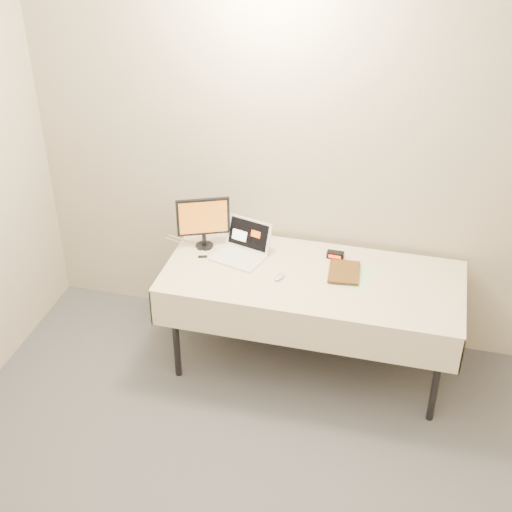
% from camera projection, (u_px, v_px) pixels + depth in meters
% --- Properties ---
extents(back_wall, '(4.00, 0.10, 2.70)m').
position_uv_depth(back_wall, '(330.00, 156.00, 4.47)').
color(back_wall, '#C2B69C').
rests_on(back_wall, ground).
extents(table, '(1.86, 0.81, 0.74)m').
position_uv_depth(table, '(312.00, 284.00, 4.46)').
color(table, black).
rests_on(table, ground).
extents(laptop, '(0.38, 0.36, 0.21)m').
position_uv_depth(laptop, '(242.00, 248.00, 4.60)').
color(laptop, white).
rests_on(laptop, table).
extents(monitor, '(0.32, 0.16, 0.35)m').
position_uv_depth(monitor, '(203.00, 219.00, 4.60)').
color(monitor, black).
rests_on(monitor, table).
extents(book, '(0.19, 0.04, 0.25)m').
position_uv_depth(book, '(330.00, 255.00, 4.38)').
color(book, brown).
rests_on(book, table).
extents(alarm_clock, '(0.11, 0.05, 0.05)m').
position_uv_depth(alarm_clock, '(335.00, 255.00, 4.58)').
color(alarm_clock, black).
rests_on(alarm_clock, table).
extents(clicker, '(0.07, 0.10, 0.02)m').
position_uv_depth(clicker, '(280.00, 277.00, 4.40)').
color(clicker, silver).
rests_on(clicker, table).
extents(paper_form, '(0.17, 0.31, 0.00)m').
position_uv_depth(paper_form, '(361.00, 278.00, 4.40)').
color(paper_form, '#BAE8B9').
rests_on(paper_form, table).
extents(usb_dongle, '(0.06, 0.04, 0.01)m').
position_uv_depth(usb_dongle, '(203.00, 257.00, 4.60)').
color(usb_dongle, black).
rests_on(usb_dongle, table).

